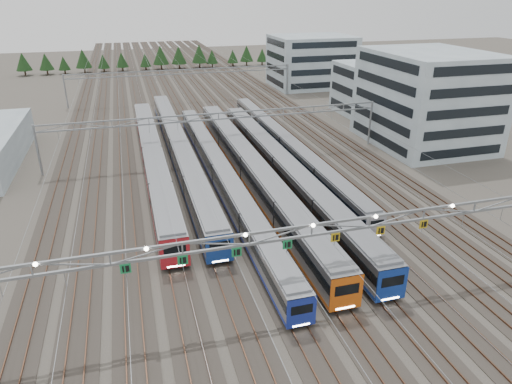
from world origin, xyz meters
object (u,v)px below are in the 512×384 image
object	(u,v)px
gantry_near	(312,233)
depot_bldg_mid	(374,89)
train_d	(251,168)
train_c	(221,174)
train_b	(179,148)
depot_bldg_north	(311,61)
train_a	(153,157)
train_e	(282,168)
gantry_mid	(219,122)
gantry_far	(183,75)
train_f	(286,145)
depot_bldg_south	(427,99)

from	to	relation	value
gantry_near	depot_bldg_mid	world-z (taller)	depot_bldg_mid
train_d	train_c	bearing A→B (deg)	-176.97
train_b	depot_bldg_mid	size ratio (longest dim) A/B	4.17
train_d	depot_bldg_north	distance (m)	75.17
train_a	train_e	size ratio (longest dim) A/B	0.98
train_a	gantry_mid	size ratio (longest dim) A/B	1.05
train_b	gantry_far	xyz separation A→B (m)	(6.75, 44.34, 4.22)
train_a	train_f	world-z (taller)	train_a
gantry_far	train_b	bearing A→B (deg)	-98.66
train_d	train_f	size ratio (longest dim) A/B	1.04
train_c	depot_bldg_mid	bearing A→B (deg)	36.98
train_d	train_f	xyz separation A→B (m)	(9.00, 9.65, -0.38)
train_d	gantry_mid	distance (m)	12.43
train_d	train_e	world-z (taller)	train_d
train_e	train_f	xyz separation A→B (m)	(4.50, 10.88, -0.34)
depot_bldg_mid	train_d	bearing A→B (deg)	-140.05
train_e	gantry_near	size ratio (longest dim) A/B	1.08
train_b	train_e	xyz separation A→B (m)	(13.50, -13.41, 0.07)
train_e	gantry_far	world-z (taller)	gantry_far
train_e	gantry_far	bearing A→B (deg)	96.67
train_f	depot_bldg_north	world-z (taller)	depot_bldg_north
train_b	train_c	world-z (taller)	train_b
train_a	train_c	bearing A→B (deg)	-44.61
train_d	train_f	bearing A→B (deg)	46.99
gantry_mid	gantry_far	size ratio (longest dim) A/B	1.00
train_f	depot_bldg_north	bearing A→B (deg)	64.11
train_f	gantry_near	size ratio (longest dim) A/B	1.08
depot_bldg_south	depot_bldg_north	xyz separation A→B (m)	(0.78, 56.24, -1.19)
train_c	gantry_near	xyz separation A→B (m)	(2.20, -28.36, 5.13)
train_a	depot_bldg_south	distance (m)	49.30
train_c	train_f	xyz separation A→B (m)	(13.50, 9.89, -0.06)
gantry_near	train_a	bearing A→B (deg)	106.74
gantry_near	gantry_far	size ratio (longest dim) A/B	1.00
train_f	gantry_far	distance (m)	48.41
train_d	train_a	bearing A→B (deg)	147.38
train_d	depot_bldg_south	size ratio (longest dim) A/B	2.87
train_c	gantry_near	size ratio (longest dim) A/B	1.15
train_f	depot_bldg_south	world-z (taller)	depot_bldg_south
depot_bldg_south	depot_bldg_mid	size ratio (longest dim) A/B	1.38
train_a	train_b	distance (m)	5.72
train_d	gantry_far	bearing A→B (deg)	92.28
gantry_mid	depot_bldg_south	size ratio (longest dim) A/B	2.56
train_d	gantry_near	bearing A→B (deg)	-94.59
train_a	train_f	distance (m)	22.52
gantry_near	depot_bldg_mid	xyz separation A→B (m)	(39.56, 59.81, -1.48)
gantry_far	depot_bldg_north	size ratio (longest dim) A/B	2.56
depot_bldg_south	depot_bldg_mid	distance (m)	21.99
train_a	gantry_mid	xyz separation A→B (m)	(11.25, 2.88, 4.16)
train_d	train_e	xyz separation A→B (m)	(4.50, -1.23, -0.04)
train_f	depot_bldg_north	xyz separation A→B (m)	(27.20, 56.05, 5.18)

